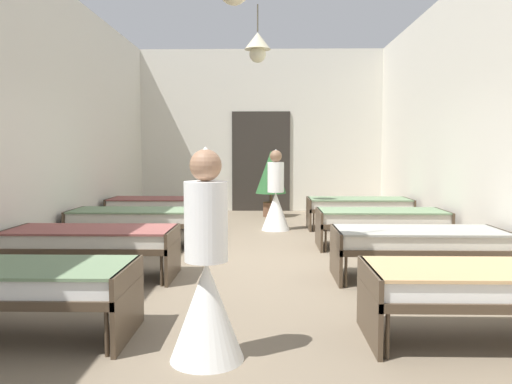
{
  "coord_description": "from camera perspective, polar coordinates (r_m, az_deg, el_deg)",
  "views": [
    {
      "loc": [
        0.14,
        -6.73,
        1.46
      ],
      "look_at": [
        0.0,
        0.04,
        0.91
      ],
      "focal_mm": 36.09,
      "sensor_mm": 36.0,
      "label": 1
    }
  ],
  "objects": [
    {
      "name": "ground_plane",
      "position": [
        6.9,
        -0.01,
        -8.03
      ],
      "size": [
        6.42,
        12.1,
        0.1
      ],
      "primitive_type": "cube",
      "color": "#7A6B56"
    },
    {
      "name": "room_shell",
      "position": [
        8.02,
        0.18,
        8.06
      ],
      "size": [
        6.22,
        11.7,
        3.88
      ],
      "color": "silver",
      "rests_on": "ground"
    },
    {
      "name": "bed_left_row_0",
      "position": [
        4.49,
        -25.69,
        -9.01
      ],
      "size": [
        1.9,
        0.84,
        0.57
      ],
      "color": "#473828",
      "rests_on": "ground"
    },
    {
      "name": "bed_right_row_0",
      "position": [
        4.37,
        24.67,
        -9.34
      ],
      "size": [
        1.9,
        0.84,
        0.57
      ],
      "color": "#473828",
      "rests_on": "ground"
    },
    {
      "name": "bed_left_row_1",
      "position": [
        6.2,
        -17.72,
        -5.09
      ],
      "size": [
        1.9,
        0.84,
        0.57
      ],
      "color": "#473828",
      "rests_on": "ground"
    },
    {
      "name": "bed_right_row_1",
      "position": [
        6.12,
        17.57,
        -5.22
      ],
      "size": [
        1.9,
        0.84,
        0.57
      ],
      "color": "#473828",
      "rests_on": "ground"
    },
    {
      "name": "bed_left_row_2",
      "position": [
        8.0,
        -13.31,
        -2.85
      ],
      "size": [
        1.9,
        0.84,
        0.57
      ],
      "color": "#473828",
      "rests_on": "ground"
    },
    {
      "name": "bed_right_row_2",
      "position": [
        7.94,
        13.71,
        -2.92
      ],
      "size": [
        1.9,
        0.84,
        0.57
      ],
      "color": "#473828",
      "rests_on": "ground"
    },
    {
      "name": "bed_left_row_3",
      "position": [
        9.84,
        -10.54,
        -1.43
      ],
      "size": [
        1.9,
        0.84,
        0.57
      ],
      "color": "#473828",
      "rests_on": "ground"
    },
    {
      "name": "bed_right_row_3",
      "position": [
        9.79,
        11.31,
        -1.47
      ],
      "size": [
        1.9,
        0.84,
        0.57
      ],
      "color": "#473828",
      "rests_on": "ground"
    },
    {
      "name": "nurse_near_aisle",
      "position": [
        3.64,
        -5.5,
        -10.24
      ],
      "size": [
        0.52,
        0.52,
        1.49
      ],
      "rotation": [
        0.0,
        0.0,
        5.58
      ],
      "color": "white",
      "rests_on": "ground"
    },
    {
      "name": "nurse_mid_aisle",
      "position": [
        9.44,
        2.19,
        -1.06
      ],
      "size": [
        0.52,
        0.52,
        1.49
      ],
      "rotation": [
        0.0,
        0.0,
        5.29
      ],
      "color": "white",
      "rests_on": "ground"
    },
    {
      "name": "potted_plant",
      "position": [
        11.36,
        1.67,
        1.89
      ],
      "size": [
        0.68,
        0.68,
        1.46
      ],
      "color": "brown",
      "rests_on": "ground"
    }
  ]
}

